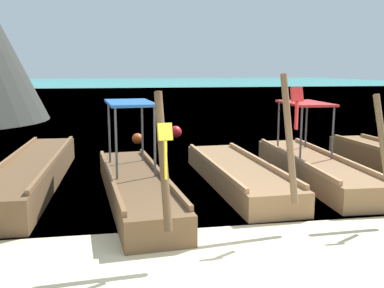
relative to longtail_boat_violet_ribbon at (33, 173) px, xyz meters
name	(u,v)px	position (x,y,z in m)	size (l,w,h in m)	color
sea_water	(126,87)	(3.58, 56.60, -0.33)	(120.00, 120.00, 0.00)	teal
longtail_boat_violet_ribbon	(33,173)	(0.00, 0.00, 0.00)	(1.30, 7.31, 2.51)	brown
longtail_boat_yellow_ribbon	(136,185)	(2.35, -1.52, 0.01)	(1.66, 6.23, 2.46)	brown
longtail_boat_red_ribbon	(237,174)	(4.82, -0.69, -0.06)	(1.51, 5.94, 2.70)	olive
longtail_boat_turquoise_ribbon	(313,166)	(6.88, -0.44, 0.00)	(1.39, 6.28, 2.32)	olive
mooring_buoy_near	(175,132)	(4.30, 6.63, -0.07)	(0.51, 0.51, 0.51)	red
mooring_buoy_far	(137,139)	(2.74, 5.53, -0.12)	(0.41, 0.41, 0.41)	#EA5119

